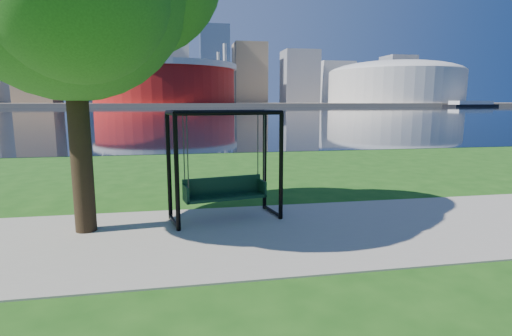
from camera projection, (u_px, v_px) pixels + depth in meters
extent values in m
plane|color=#1E5114|center=(245.00, 227.00, 8.13)|extent=(900.00, 900.00, 0.00)
cube|color=#9E937F|center=(249.00, 234.00, 7.64)|extent=(120.00, 4.00, 0.03)
cube|color=black|center=(186.00, 112.00, 107.09)|extent=(900.00, 180.00, 0.02)
cube|color=#937F60|center=(183.00, 104.00, 304.83)|extent=(900.00, 228.00, 2.00)
cylinder|color=maroon|center=(165.00, 84.00, 232.20)|extent=(80.00, 80.00, 22.00)
cylinder|color=silver|center=(165.00, 67.00, 230.65)|extent=(83.00, 83.00, 3.00)
cylinder|color=silver|center=(219.00, 78.00, 255.73)|extent=(2.00, 2.00, 32.00)
cylinder|color=silver|center=(111.00, 77.00, 243.91)|extent=(2.00, 2.00, 32.00)
cylinder|color=silver|center=(99.00, 72.00, 207.04)|extent=(2.00, 2.00, 32.00)
cylinder|color=silver|center=(225.00, 74.00, 218.87)|extent=(2.00, 2.00, 32.00)
cylinder|color=beige|center=(394.00, 87.00, 258.41)|extent=(84.00, 84.00, 20.00)
ellipsoid|color=beige|center=(395.00, 73.00, 256.94)|extent=(84.00, 84.00, 15.12)
cube|color=#998466|center=(33.00, 38.00, 273.72)|extent=(26.00, 26.00, 88.00)
cube|color=slate|center=(87.00, 40.00, 302.79)|extent=(30.00, 24.00, 95.00)
cube|color=gray|center=(126.00, 53.00, 290.65)|extent=(24.00, 24.00, 72.00)
cube|color=silver|center=(169.00, 53.00, 324.49)|extent=(32.00, 28.00, 80.00)
cube|color=slate|center=(215.00, 65.00, 308.32)|extent=(22.00, 22.00, 58.00)
cube|color=#998466|center=(250.00, 73.00, 329.07)|extent=(26.00, 26.00, 48.00)
cube|color=gray|center=(300.00, 77.00, 327.04)|extent=(28.00, 24.00, 42.00)
cube|color=silver|center=(334.00, 83.00, 358.97)|extent=(30.00, 26.00, 36.00)
cube|color=gray|center=(397.00, 80.00, 348.22)|extent=(24.00, 24.00, 40.00)
cube|color=#998466|center=(428.00, 85.00, 370.61)|extent=(26.00, 26.00, 32.00)
cylinder|color=black|center=(177.00, 174.00, 7.65)|extent=(0.11, 0.11, 2.31)
cylinder|color=black|center=(281.00, 167.00, 8.45)|extent=(0.11, 0.11, 2.31)
cylinder|color=black|center=(169.00, 167.00, 8.48)|extent=(0.11, 0.11, 2.31)
cylinder|color=black|center=(265.00, 162.00, 9.28)|extent=(0.11, 0.11, 2.31)
cylinder|color=black|center=(231.00, 113.00, 7.86)|extent=(2.19, 0.51, 0.09)
cylinder|color=black|center=(218.00, 112.00, 8.69)|extent=(2.19, 0.51, 0.09)
cylinder|color=black|center=(171.00, 113.00, 7.88)|extent=(0.26, 0.90, 0.09)
cylinder|color=black|center=(174.00, 222.00, 8.24)|extent=(0.24, 0.90, 0.07)
cylinder|color=black|center=(273.00, 112.00, 8.68)|extent=(0.26, 0.90, 0.09)
cylinder|color=black|center=(272.00, 211.00, 9.04)|extent=(0.24, 0.90, 0.07)
cube|color=black|center=(225.00, 197.00, 8.57)|extent=(1.81, 0.78, 0.06)
cube|color=black|center=(223.00, 185.00, 8.72)|extent=(1.74, 0.39, 0.38)
cube|color=black|center=(186.00, 194.00, 8.24)|extent=(0.14, 0.45, 0.34)
cube|color=black|center=(262.00, 188.00, 8.86)|extent=(0.14, 0.45, 0.34)
cylinder|color=#323237|center=(188.00, 152.00, 7.94)|extent=(0.03, 0.03, 1.46)
cylinder|color=#323237|center=(264.00, 149.00, 8.54)|extent=(0.03, 0.03, 1.46)
cylinder|color=#323237|center=(184.00, 150.00, 8.28)|extent=(0.03, 0.03, 1.46)
cylinder|color=#323237|center=(258.00, 147.00, 8.88)|extent=(0.03, 0.03, 1.46)
cylinder|color=black|center=(79.00, 131.00, 7.51)|extent=(0.40, 0.40, 3.97)
cube|color=black|center=(471.00, 106.00, 216.90)|extent=(33.90, 15.83, 1.31)
cube|color=white|center=(471.00, 103.00, 216.63)|extent=(27.14, 12.77, 1.97)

